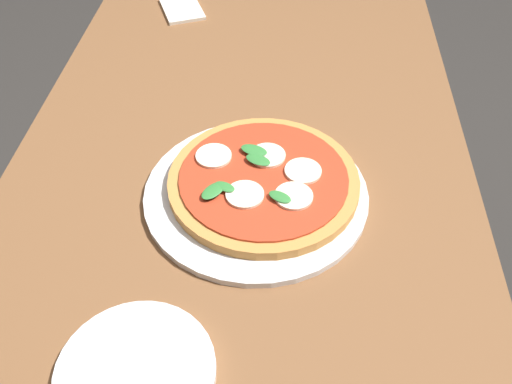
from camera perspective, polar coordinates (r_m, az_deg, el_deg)
name	(u,v)px	position (r m, az deg, el deg)	size (l,w,h in m)	color
ground_plane	(244,380)	(1.55, -1.23, -18.71)	(6.00, 6.00, 0.00)	#2D2B28
dining_table	(239,220)	(1.02, -1.77, -2.92)	(1.58, 0.82, 0.73)	brown
serving_tray	(256,194)	(0.92, 0.00, -0.17)	(0.37, 0.37, 0.01)	silver
pizza	(263,180)	(0.92, 0.77, 1.20)	(0.32, 0.32, 0.03)	#C6843F
plate_white	(136,372)	(0.75, -12.25, -17.63)	(0.20, 0.20, 0.01)	white
napkin	(182,9)	(1.46, -7.60, 18.13)	(0.13, 0.09, 0.01)	white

